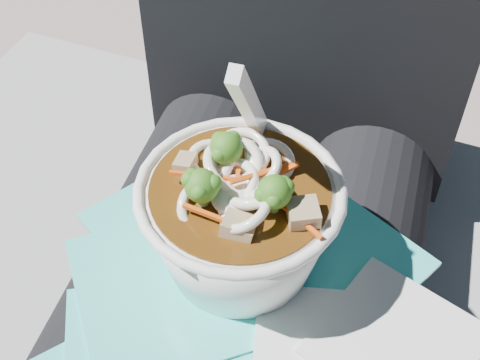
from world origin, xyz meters
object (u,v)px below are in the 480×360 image
(plastic_bag, at_px, (220,311))
(udon_bowl, at_px, (240,216))
(stone_ledge, at_px, (266,343))
(lap, at_px, (235,322))
(person_body, at_px, (261,232))

(plastic_bag, bearing_deg, udon_bowl, 86.83)
(stone_ledge, distance_m, lap, 0.34)
(plastic_bag, bearing_deg, stone_ledge, 89.47)
(lap, relative_size, udon_bowl, 2.36)
(stone_ledge, distance_m, udon_bowl, 0.46)
(stone_ledge, xyz_separation_m, plastic_bag, (-0.00, -0.19, 0.38))
(lap, relative_size, plastic_bag, 1.29)
(stone_ledge, height_order, udon_bowl, udon_bowl)
(person_body, bearing_deg, plastic_bag, -90.76)
(plastic_bag, bearing_deg, person_body, 89.24)
(stone_ledge, relative_size, udon_bowl, 4.91)
(stone_ledge, relative_size, person_body, 0.99)
(stone_ledge, relative_size, plastic_bag, 2.69)
(udon_bowl, bearing_deg, plastic_bag, -93.17)
(person_body, xyz_separation_m, udon_bowl, (0.00, -0.08, 0.12))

